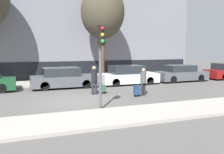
# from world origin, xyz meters

# --- Properties ---
(ground_plane) EXTENTS (80.00, 80.00, 0.00)m
(ground_plane) POSITION_xyz_m (0.00, 0.00, 0.00)
(ground_plane) COLOR #565451
(sidewalk_near) EXTENTS (28.00, 2.50, 0.12)m
(sidewalk_near) POSITION_xyz_m (0.00, -3.75, 0.06)
(sidewalk_near) COLOR #A39E93
(sidewalk_near) RESTS_ON ground_plane
(sidewalk_far) EXTENTS (28.00, 3.00, 0.12)m
(sidewalk_far) POSITION_xyz_m (0.00, 7.00, 0.06)
(sidewalk_far) COLOR #A39E93
(sidewalk_far) RESTS_ON ground_plane
(building_facade) EXTENTS (28.00, 2.30, 12.56)m
(building_facade) POSITION_xyz_m (0.00, 10.32, 6.26)
(building_facade) COLOR slate
(building_facade) RESTS_ON ground_plane
(parked_car_1) EXTENTS (4.44, 1.88, 1.42)m
(parked_car_1) POSITION_xyz_m (0.25, 4.59, 0.66)
(parked_car_1) COLOR #4C5156
(parked_car_1) RESTS_ON ground_plane
(parked_car_2) EXTENTS (4.46, 1.83, 1.44)m
(parked_car_2) POSITION_xyz_m (5.16, 4.51, 0.67)
(parked_car_2) COLOR silver
(parked_car_2) RESTS_ON ground_plane
(parked_car_3) EXTENTS (4.31, 1.74, 1.36)m
(parked_car_3) POSITION_xyz_m (9.96, 4.46, 0.64)
(parked_car_3) COLOR #4C5156
(parked_car_3) RESTS_ON ground_plane
(pedestrian_left) EXTENTS (0.35, 0.34, 1.69)m
(pedestrian_left) POSITION_xyz_m (1.53, 1.44, 0.96)
(pedestrian_left) COLOR #23232D
(pedestrian_left) RESTS_ON ground_plane
(trolley_left) EXTENTS (0.34, 0.29, 1.06)m
(trolley_left) POSITION_xyz_m (2.08, 1.46, 0.32)
(trolley_left) COLOR #335138
(trolley_left) RESTS_ON ground_plane
(pedestrian_right) EXTENTS (0.34, 0.34, 1.59)m
(pedestrian_right) POSITION_xyz_m (4.08, 0.07, 0.89)
(pedestrian_right) COLOR #23232D
(pedestrian_right) RESTS_ON ground_plane
(trolley_right) EXTENTS (0.34, 0.29, 1.18)m
(trolley_right) POSITION_xyz_m (3.57, -0.13, 0.38)
(trolley_right) COLOR navy
(trolley_right) RESTS_ON ground_plane
(traffic_light) EXTENTS (0.28, 0.47, 3.70)m
(traffic_light) POSITION_xyz_m (0.69, -2.36, 2.64)
(traffic_light) COLOR #515154
(traffic_light) RESTS_ON ground_plane
(parked_bicycle) EXTENTS (1.77, 0.06, 0.96)m
(parked_bicycle) POSITION_xyz_m (-0.38, 7.05, 0.49)
(parked_bicycle) COLOR black
(parked_bicycle) RESTS_ON sidewalk_far
(bare_tree_down_street) EXTENTS (3.51, 3.51, 7.65)m
(bare_tree_down_street) POSITION_xyz_m (3.90, 6.71, 5.61)
(bare_tree_down_street) COLOR #4C3826
(bare_tree_down_street) RESTS_ON sidewalk_far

